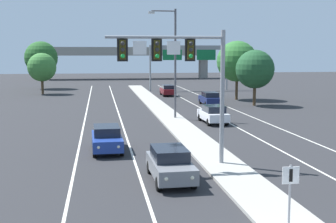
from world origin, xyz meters
TOP-DOWN VIEW (x-y plane):
  - median_island at (0.00, 18.00)m, footprint 2.40×110.00m
  - lane_stripe_oncoming_center at (-4.70, 25.00)m, footprint 0.14×100.00m
  - lane_stripe_receding_center at (4.70, 25.00)m, footprint 0.14×100.00m
  - edge_stripe_left at (-8.00, 25.00)m, footprint 0.14×100.00m
  - edge_stripe_right at (8.00, 25.00)m, footprint 0.14×100.00m
  - overhead_signal_mast at (-2.25, 12.07)m, footprint 6.35×0.44m
  - median_sign_post at (-0.23, 2.73)m, footprint 0.60×0.10m
  - street_lamp_median at (0.16, 29.70)m, footprint 2.58×0.28m
  - car_oncoming_grey at (-3.30, 9.58)m, footprint 1.91×4.50m
  - car_oncoming_blue at (-6.21, 16.64)m, footprint 1.92×4.51m
  - car_receding_white at (3.28, 26.78)m, footprint 1.91×4.50m
  - car_receding_navy at (6.37, 40.28)m, footprint 1.83×4.48m
  - car_receding_darkred at (3.26, 53.01)m, footprint 1.84×4.48m
  - highway_sign_gantry at (8.20, 61.88)m, footprint 13.28×0.42m
  - overpass_bridge at (0.00, 98.41)m, footprint 42.40×6.40m
  - tree_far_left_a at (-15.11, 58.48)m, footprint 4.30×4.30m
  - tree_far_left_b at (-16.50, 69.31)m, footprint 5.70×5.70m
  - tree_far_right_b at (11.46, 46.06)m, footprint 5.38×5.38m
  - tree_far_right_a at (11.49, 39.15)m, footprint 4.53×4.53m

SIDE VIEW (x-z plane):
  - lane_stripe_oncoming_center at x=-4.70m, z-range 0.00..0.01m
  - lane_stripe_receding_center at x=4.70m, z-range 0.00..0.01m
  - edge_stripe_left at x=-8.00m, z-range 0.00..0.01m
  - edge_stripe_right at x=8.00m, z-range 0.00..0.01m
  - median_island at x=0.00m, z-range 0.00..0.15m
  - car_oncoming_grey at x=-3.30m, z-range 0.03..1.61m
  - car_oncoming_blue at x=-6.21m, z-range 0.03..1.61m
  - car_receding_white at x=3.28m, z-range 0.03..1.61m
  - car_receding_navy at x=6.37m, z-range 0.03..1.61m
  - car_receding_darkred at x=3.26m, z-range 0.03..1.61m
  - median_sign_post at x=-0.23m, z-range 0.49..2.69m
  - tree_far_left_a at x=-15.11m, z-range 0.95..7.17m
  - tree_far_right_a at x=11.49m, z-range 1.00..7.56m
  - tree_far_right_b at x=11.46m, z-range 1.19..8.98m
  - tree_far_left_b at x=-16.50m, z-range 1.26..9.51m
  - overhead_signal_mast at x=-2.25m, z-range 1.86..9.06m
  - overpass_bridge at x=0.00m, z-range 1.96..9.61m
  - street_lamp_median at x=0.16m, z-range 0.79..10.79m
  - highway_sign_gantry at x=8.20m, z-range 2.41..9.91m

